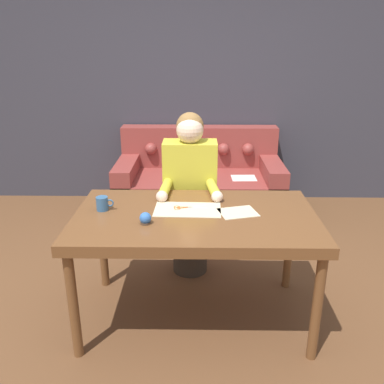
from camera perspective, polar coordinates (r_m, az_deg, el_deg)
ground_plane at (r=2.98m, az=-0.96°, el=-16.61°), size 16.00×16.00×0.00m
wall_back at (r=4.71m, az=-0.15°, el=14.41°), size 8.00×0.06×2.60m
dining_table at (r=2.59m, az=0.46°, el=-4.60°), size 1.53×0.88×0.77m
couch at (r=4.48m, az=1.01°, el=1.11°), size 1.75×0.92×0.89m
person at (r=3.16m, az=-0.28°, el=-0.54°), size 0.46×0.58×1.31m
pattern_paper_main at (r=2.62m, az=-0.62°, el=-2.48°), size 0.44×0.26×0.00m
pattern_paper_offcut at (r=2.60m, az=6.47°, el=-2.85°), size 0.27×0.24×0.00m
scissors at (r=2.65m, az=-1.09°, el=-2.22°), size 0.22×0.09×0.01m
mug at (r=2.67m, az=-12.44°, el=-1.59°), size 0.11×0.08×0.09m
pin_cushion at (r=2.43m, az=-6.56°, el=-3.73°), size 0.07×0.07×0.07m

